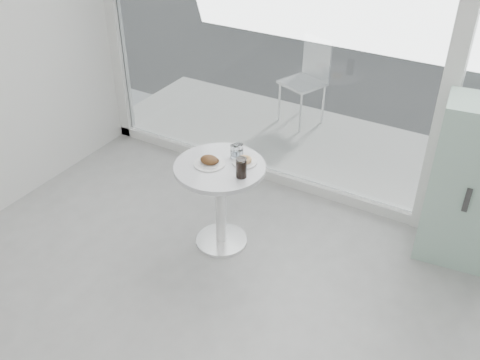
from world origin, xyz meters
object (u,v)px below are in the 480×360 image
Objects in this scene: plate_fritter at (210,161)px; water_tumbler_a at (235,152)px; patio_chair at (308,75)px; main_table at (220,189)px; plate_donut at (245,161)px; cola_glass at (241,168)px; mint_cabinet at (473,186)px; water_tumbler_b at (238,152)px.

plate_fritter is 2.25× the size of water_tumbler_a.
water_tumbler_a is at bearing -59.53° from patio_chair.
main_table is 0.31m from plate_donut.
cola_glass is (0.30, -0.03, 0.05)m from plate_fritter.
water_tumbler_a is at bearing 76.70° from main_table.
mint_cabinet reaches higher than plate_fritter.
mint_cabinet is 12.51× the size of water_tumbler_a.
cola_glass is at bearing -156.08° from mint_cabinet.
patio_chair reaches higher than water_tumbler_b.
main_table is 0.38m from cola_glass.
plate_fritter reaches higher than plate_donut.
cola_glass is at bearing -5.46° from plate_fritter.
plate_donut is at bearing -56.90° from patio_chair.
water_tumbler_a is at bearing -147.39° from water_tumbler_b.
plate_donut is 0.11m from water_tumbler_b.
main_table is at bearing -160.79° from mint_cabinet.
cola_glass reaches higher than water_tumbler_b.
water_tumbler_a is at bearing 161.86° from plate_donut.
water_tumbler_a is (0.11, 0.19, 0.02)m from plate_fritter.
cola_glass is at bearing -49.34° from water_tumbler_a.
plate_fritter is 0.25m from water_tumbler_b.
plate_fritter is 0.27m from plate_donut.
water_tumbler_a is (-0.11, 0.04, 0.03)m from plate_donut.
mint_cabinet is 1.40× the size of patio_chair.
main_table is 3.97× the size of plate_donut.
mint_cabinet is at bearing 21.56° from water_tumbler_b.
cola_glass is at bearing -13.12° from main_table.
main_table is 0.56× the size of mint_cabinet.
patio_chair is 5.03× the size of plate_donut.
water_tumbler_b reaches higher than water_tumbler_a.
main_table is at bearing -61.05° from patio_chair.
water_tumbler_a reaches higher than main_table.
patio_chair reaches higher than main_table.
water_tumbler_b is at bearing 32.61° from water_tumbler_a.
water_tumbler_b is 0.28m from cola_glass.
patio_chair is 2.28m from plate_donut.
water_tumbler_a is (0.04, 0.16, 0.27)m from main_table.
water_tumbler_b is at bearing 124.58° from cola_glass.
plate_donut is (0.22, 0.15, -0.01)m from plate_fritter.
cola_glass reaches higher than plate_donut.
cola_glass reaches higher than main_table.
water_tumbler_b is at bearing -58.82° from patio_chair.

